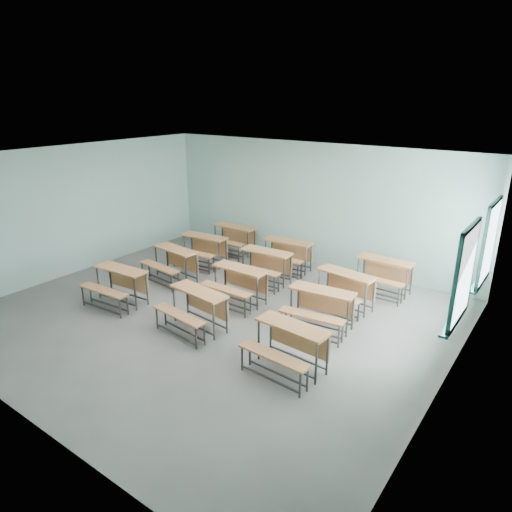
{
  "coord_description": "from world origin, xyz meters",
  "views": [
    {
      "loc": [
        5.68,
        -6.41,
        4.34
      ],
      "look_at": [
        0.21,
        1.2,
        1.0
      ],
      "focal_mm": 32.0,
      "sensor_mm": 36.0,
      "label": 1
    }
  ],
  "objects_px": {
    "desk_unit_r0c0": "(118,281)",
    "desk_unit_r2c0": "(202,246)",
    "desk_unit_r0c1": "(195,304)",
    "desk_unit_r2c2": "(343,285)",
    "desk_unit_r3c2": "(383,271)",
    "desk_unit_r1c0": "(172,260)",
    "desk_unit_r2c1": "(264,262)",
    "desk_unit_r3c0": "(232,236)",
    "desk_unit_r1c2": "(320,304)",
    "desk_unit_r1c1": "(237,280)",
    "desk_unit_r3c1": "(286,251)",
    "desk_unit_r0c2": "(288,342)"
  },
  "relations": [
    {
      "from": "desk_unit_r0c0",
      "to": "desk_unit_r2c0",
      "type": "height_order",
      "value": "same"
    },
    {
      "from": "desk_unit_r0c1",
      "to": "desk_unit_r2c2",
      "type": "bearing_deg",
      "value": 59.08
    },
    {
      "from": "desk_unit_r2c0",
      "to": "desk_unit_r3c2",
      "type": "bearing_deg",
      "value": 7.93
    },
    {
      "from": "desk_unit_r0c1",
      "to": "desk_unit_r1c0",
      "type": "relative_size",
      "value": 1.0
    },
    {
      "from": "desk_unit_r0c0",
      "to": "desk_unit_r2c1",
      "type": "bearing_deg",
      "value": 52.48
    },
    {
      "from": "desk_unit_r3c0",
      "to": "desk_unit_r1c0",
      "type": "bearing_deg",
      "value": -90.53
    },
    {
      "from": "desk_unit_r1c2",
      "to": "desk_unit_r2c1",
      "type": "height_order",
      "value": "same"
    },
    {
      "from": "desk_unit_r1c1",
      "to": "desk_unit_r3c2",
      "type": "bearing_deg",
      "value": 44.92
    },
    {
      "from": "desk_unit_r1c2",
      "to": "desk_unit_r3c1",
      "type": "bearing_deg",
      "value": 127.46
    },
    {
      "from": "desk_unit_r1c2",
      "to": "desk_unit_r2c1",
      "type": "xyz_separation_m",
      "value": [
        -2.2,
        1.29,
        0.0
      ]
    },
    {
      "from": "desk_unit_r0c2",
      "to": "desk_unit_r2c1",
      "type": "relative_size",
      "value": 1.01
    },
    {
      "from": "desk_unit_r1c0",
      "to": "desk_unit_r3c1",
      "type": "relative_size",
      "value": 1.01
    },
    {
      "from": "desk_unit_r3c0",
      "to": "desk_unit_r3c1",
      "type": "height_order",
      "value": "same"
    },
    {
      "from": "desk_unit_r3c0",
      "to": "desk_unit_r3c2",
      "type": "xyz_separation_m",
      "value": [
        4.52,
        -0.17,
        0.0
      ]
    },
    {
      "from": "desk_unit_r0c1",
      "to": "desk_unit_r3c2",
      "type": "relative_size",
      "value": 1.06
    },
    {
      "from": "desk_unit_r1c0",
      "to": "desk_unit_r1c2",
      "type": "relative_size",
      "value": 1.0
    },
    {
      "from": "desk_unit_r0c2",
      "to": "desk_unit_r2c0",
      "type": "xyz_separation_m",
      "value": [
        -4.49,
        2.89,
        0.0
      ]
    },
    {
      "from": "desk_unit_r2c1",
      "to": "desk_unit_r0c0",
      "type": "bearing_deg",
      "value": -127.07
    },
    {
      "from": "desk_unit_r2c2",
      "to": "desk_unit_r2c1",
      "type": "bearing_deg",
      "value": -177.66
    },
    {
      "from": "desk_unit_r2c2",
      "to": "desk_unit_r3c1",
      "type": "relative_size",
      "value": 1.02
    },
    {
      "from": "desk_unit_r2c1",
      "to": "desk_unit_r3c1",
      "type": "relative_size",
      "value": 0.98
    },
    {
      "from": "desk_unit_r0c1",
      "to": "desk_unit_r3c2",
      "type": "xyz_separation_m",
      "value": [
        2.29,
        3.78,
        0.0
      ]
    },
    {
      "from": "desk_unit_r0c0",
      "to": "desk_unit_r0c2",
      "type": "bearing_deg",
      "value": -3.79
    },
    {
      "from": "desk_unit_r0c2",
      "to": "desk_unit_r1c2",
      "type": "bearing_deg",
      "value": 103.07
    },
    {
      "from": "desk_unit_r0c1",
      "to": "desk_unit_r2c0",
      "type": "xyz_separation_m",
      "value": [
        -2.3,
        2.75,
        0.0
      ]
    },
    {
      "from": "desk_unit_r2c2",
      "to": "desk_unit_r3c1",
      "type": "bearing_deg",
      "value": 158.84
    },
    {
      "from": "desk_unit_r1c0",
      "to": "desk_unit_r1c1",
      "type": "bearing_deg",
      "value": 3.42
    },
    {
      "from": "desk_unit_r0c1",
      "to": "desk_unit_r3c2",
      "type": "height_order",
      "value": "same"
    },
    {
      "from": "desk_unit_r3c0",
      "to": "desk_unit_r3c2",
      "type": "distance_m",
      "value": 4.52
    },
    {
      "from": "desk_unit_r1c1",
      "to": "desk_unit_r2c0",
      "type": "relative_size",
      "value": 0.95
    },
    {
      "from": "desk_unit_r1c2",
      "to": "desk_unit_r3c0",
      "type": "bearing_deg",
      "value": 142.2
    },
    {
      "from": "desk_unit_r1c1",
      "to": "desk_unit_r3c1",
      "type": "xyz_separation_m",
      "value": [
        -0.16,
        2.26,
        0.0
      ]
    },
    {
      "from": "desk_unit_r1c2",
      "to": "desk_unit_r0c0",
      "type": "bearing_deg",
      "value": -166.05
    },
    {
      "from": "desk_unit_r2c1",
      "to": "desk_unit_r3c0",
      "type": "xyz_separation_m",
      "value": [
        -1.98,
        1.25,
        0.0
      ]
    },
    {
      "from": "desk_unit_r2c2",
      "to": "desk_unit_r1c2",
      "type": "bearing_deg",
      "value": -80.7
    },
    {
      "from": "desk_unit_r0c1",
      "to": "desk_unit_r2c2",
      "type": "relative_size",
      "value": 0.99
    },
    {
      "from": "desk_unit_r1c1",
      "to": "desk_unit_r2c2",
      "type": "xyz_separation_m",
      "value": [
        1.99,
        1.08,
        0.0
      ]
    },
    {
      "from": "desk_unit_r3c1",
      "to": "desk_unit_r3c2",
      "type": "bearing_deg",
      "value": -2.68
    },
    {
      "from": "desk_unit_r1c0",
      "to": "desk_unit_r1c2",
      "type": "height_order",
      "value": "same"
    },
    {
      "from": "desk_unit_r1c0",
      "to": "desk_unit_r2c2",
      "type": "height_order",
      "value": "same"
    },
    {
      "from": "desk_unit_r3c0",
      "to": "desk_unit_r0c1",
      "type": "bearing_deg",
      "value": -62.44
    },
    {
      "from": "desk_unit_r1c1",
      "to": "desk_unit_r3c2",
      "type": "relative_size",
      "value": 0.99
    },
    {
      "from": "desk_unit_r3c1",
      "to": "desk_unit_r1c2",
      "type": "bearing_deg",
      "value": -50.92
    },
    {
      "from": "desk_unit_r0c1",
      "to": "desk_unit_r3c2",
      "type": "distance_m",
      "value": 4.42
    },
    {
      "from": "desk_unit_r1c0",
      "to": "desk_unit_r3c0",
      "type": "bearing_deg",
      "value": 97.6
    },
    {
      "from": "desk_unit_r1c0",
      "to": "desk_unit_r3c0",
      "type": "height_order",
      "value": "same"
    },
    {
      "from": "desk_unit_r1c2",
      "to": "desk_unit_r2c0",
      "type": "height_order",
      "value": "same"
    },
    {
      "from": "desk_unit_r2c0",
      "to": "desk_unit_r3c0",
      "type": "bearing_deg",
      "value": 82.24
    },
    {
      "from": "desk_unit_r0c2",
      "to": "desk_unit_r1c2",
      "type": "xyz_separation_m",
      "value": [
        -0.26,
        1.55,
        0.0
      ]
    },
    {
      "from": "desk_unit_r3c2",
      "to": "desk_unit_r2c2",
      "type": "bearing_deg",
      "value": -105.79
    }
  ]
}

